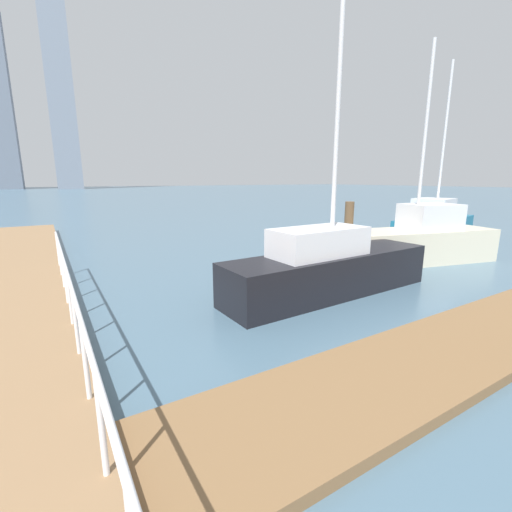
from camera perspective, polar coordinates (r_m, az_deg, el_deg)
name	(u,v)px	position (r m, az deg, el deg)	size (l,w,h in m)	color
ground_plane	(147,256)	(14.85, -17.47, -0.02)	(300.00, 300.00, 0.00)	slate
floating_dock	(430,359)	(6.82, 26.63, -14.85)	(10.89, 2.00, 0.18)	olive
dock_piling_0	(348,235)	(12.64, 14.87, 3.38)	(0.31, 0.31, 2.32)	brown
moored_boat_0	(328,267)	(9.56, 11.77, -1.79)	(6.36, 1.78, 8.24)	black
moored_boat_1	(434,226)	(19.46, 27.20, 4.43)	(6.09, 3.20, 8.35)	#1E6B8C
moored_boat_3	(417,241)	(14.41, 24.87, 2.31)	(6.45, 3.27, 7.68)	beige
skyline_tower_3	(55,45)	(136.49, -30.09, 27.81)	(7.34, 10.34, 85.25)	gray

